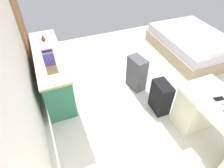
{
  "coord_description": "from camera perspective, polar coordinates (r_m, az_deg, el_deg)",
  "views": [
    {
      "loc": [
        -2.06,
        1.9,
        2.57
      ],
      "look_at": [
        0.01,
        1.06,
        0.6
      ],
      "focal_mm": 31.27,
      "sensor_mm": 36.0,
      "label": 1
    }
  ],
  "objects": [
    {
      "name": "suitcase_spare_grey",
      "position": [
        3.66,
        7.21,
        3.13
      ],
      "size": [
        0.39,
        0.28,
        0.65
      ],
      "primitive_type": "cube",
      "rotation": [
        0.0,
        0.0,
        0.17
      ],
      "color": "#4C4C51",
      "rests_on": "ground_plane"
    },
    {
      "name": "desk",
      "position": [
        3.05,
        29.87,
        -12.05
      ],
      "size": [
        1.45,
        0.68,
        0.74
      ],
      "color": "beige",
      "rests_on": "ground_plane"
    },
    {
      "name": "computer_mouse",
      "position": [
        2.86,
        29.74,
        -4.71
      ],
      "size": [
        0.06,
        0.1,
        0.03
      ],
      "primitive_type": "ellipsoid",
      "rotation": [
        0.0,
        0.0,
        0.02
      ],
      "color": "white",
      "rests_on": "desk"
    },
    {
      "name": "wall_back",
      "position": [
        2.43,
        -26.8,
        5.95
      ],
      "size": [
        4.42,
        0.1,
        2.67
      ],
      "primitive_type": "cube",
      "color": "white",
      "rests_on": "ground_plane"
    },
    {
      "name": "credenza",
      "position": [
        3.75,
        -17.13,
        3.58
      ],
      "size": [
        1.8,
        0.48,
        0.76
      ],
      "color": "#28664C",
      "rests_on": "ground_plane"
    },
    {
      "name": "book_row",
      "position": [
        3.24,
        -18.07,
        7.51
      ],
      "size": [
        0.15,
        0.17,
        0.24
      ],
      "color": "#4C3EAA",
      "rests_on": "credenza"
    },
    {
      "name": "ground_plane",
      "position": [
        3.8,
        15.09,
        -2.96
      ],
      "size": [
        5.48,
        5.48,
        0.0
      ],
      "primitive_type": "plane",
      "color": "silver"
    },
    {
      "name": "bed",
      "position": [
        5.05,
        22.37,
        10.77
      ],
      "size": [
        1.93,
        1.44,
        0.58
      ],
      "color": "tan",
      "rests_on": "ground_plane"
    },
    {
      "name": "door_wooden",
      "position": [
        4.04,
        -24.79,
        15.1
      ],
      "size": [
        0.88,
        0.05,
        2.04
      ],
      "primitive_type": "cube",
      "color": "#936038",
      "rests_on": "ground_plane"
    },
    {
      "name": "suitcase_black",
      "position": [
        3.32,
        14.02,
        -3.76
      ],
      "size": [
        0.37,
        0.24,
        0.56
      ],
      "primitive_type": "cube",
      "rotation": [
        0.0,
        0.0,
        -0.04
      ],
      "color": "black",
      "rests_on": "ground_plane"
    },
    {
      "name": "cell_phone_by_mouse",
      "position": [
        2.91,
        28.78,
        -3.79
      ],
      "size": [
        0.09,
        0.15,
        0.01
      ],
      "primitive_type": "cube",
      "rotation": [
        0.0,
        0.0,
        -0.17
      ],
      "color": "black",
      "rests_on": "desk"
    },
    {
      "name": "figurine_small",
      "position": [
        3.96,
        -19.57,
        12.74
      ],
      "size": [
        0.08,
        0.08,
        0.11
      ],
      "primitive_type": "cone",
      "color": "red",
      "rests_on": "credenza"
    }
  ]
}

